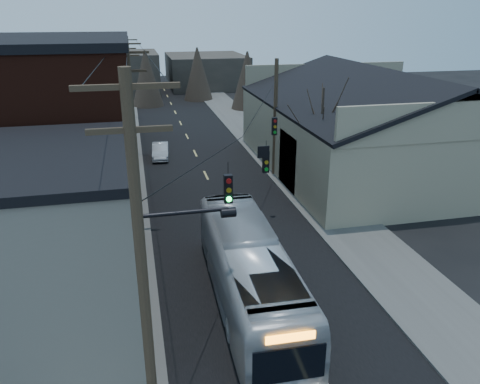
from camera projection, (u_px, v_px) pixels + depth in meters
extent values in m
cube|color=black|center=(198.00, 160.00, 38.73)|extent=(9.00, 110.00, 0.02)
cube|color=#474744|center=(118.00, 165.00, 37.37)|extent=(4.00, 110.00, 0.12)
cube|color=#474744|center=(274.00, 154.00, 40.06)|extent=(4.00, 110.00, 0.12)
cube|color=slate|center=(27.00, 255.00, 16.52)|extent=(8.00, 8.00, 7.00)
cube|color=black|center=(41.00, 138.00, 25.77)|extent=(10.00, 12.00, 10.00)
cube|color=#312C27|center=(80.00, 109.00, 40.96)|extent=(9.00, 14.00, 7.00)
cube|color=gray|center=(374.00, 137.00, 35.98)|extent=(16.00, 20.00, 5.00)
cube|color=black|center=(329.00, 89.00, 33.78)|extent=(8.16, 20.60, 2.86)
cube|color=black|center=(427.00, 85.00, 35.44)|extent=(8.16, 20.60, 2.86)
cube|color=#312C27|center=(123.00, 74.00, 68.22)|extent=(10.00, 12.00, 6.00)
cube|color=#312C27|center=(206.00, 71.00, 75.64)|extent=(12.00, 14.00, 5.00)
cone|color=black|center=(320.00, 145.00, 29.69)|extent=(0.40, 0.40, 7.20)
cylinder|color=#382B1E|center=(144.00, 291.00, 11.26)|extent=(0.28, 0.28, 10.50)
cube|color=#382B1E|center=(126.00, 87.00, 9.50)|extent=(2.20, 0.12, 0.12)
cylinder|color=#382B1E|center=(134.00, 142.00, 24.98)|extent=(0.28, 0.28, 10.00)
cube|color=#382B1E|center=(127.00, 53.00, 23.32)|extent=(2.20, 0.12, 0.12)
cylinder|color=#382B1E|center=(132.00, 99.00, 38.71)|extent=(0.28, 0.28, 9.50)
cube|color=#382B1E|center=(127.00, 44.00, 37.14)|extent=(2.20, 0.12, 0.12)
cylinder|color=#382B1E|center=(130.00, 78.00, 52.43)|extent=(0.28, 0.28, 9.00)
cube|color=#382B1E|center=(127.00, 40.00, 50.95)|extent=(2.20, 0.12, 0.12)
cylinder|color=#382B1E|center=(275.00, 119.00, 33.69)|extent=(0.28, 0.28, 8.50)
cube|color=black|center=(228.00, 189.00, 15.72)|extent=(0.28, 0.20, 1.00)
cube|color=black|center=(266.00, 162.00, 20.56)|extent=(0.28, 0.20, 1.00)
cube|color=black|center=(274.00, 126.00, 26.44)|extent=(0.28, 0.20, 1.00)
imported|color=#ADB3BA|center=(249.00, 272.00, 19.13)|extent=(2.91, 11.34, 3.14)
imported|color=#B4B7BD|center=(160.00, 151.00, 39.09)|extent=(1.59, 3.81, 1.23)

